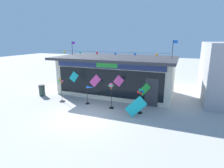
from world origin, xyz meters
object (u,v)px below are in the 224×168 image
kite_shop_building (117,75)px  wind_spinner_far_left (61,89)px  display_kite_on_ground (136,107)px  wind_spinner_left (89,91)px  wind_spinner_center_right (140,97)px  trash_bin (42,90)px  wind_spinner_center_left (111,89)px

kite_shop_building → wind_spinner_far_left: (-3.07, -3.66, -0.62)m
wind_spinner_far_left → display_kite_on_ground: 5.91m
wind_spinner_left → wind_spinner_center_right: bearing=-4.7°
wind_spinner_far_left → wind_spinner_center_right: size_ratio=1.10×
kite_shop_building → wind_spinner_far_left: size_ratio=5.40×
wind_spinner_far_left → display_kite_on_ground: (5.86, -0.65, -0.35)m
kite_shop_building → trash_bin: size_ratio=10.67×
trash_bin → display_kite_on_ground: (8.34, -1.33, 0.20)m
wind_spinner_far_left → display_kite_on_ground: bearing=-6.3°
wind_spinner_left → trash_bin: (-4.69, 0.40, -0.52)m
wind_spinner_left → display_kite_on_ground: (3.64, -0.93, -0.33)m
wind_spinner_center_right → trash_bin: bearing=175.2°
kite_shop_building → wind_spinner_left: kite_shop_building is taller
kite_shop_building → wind_spinner_left: (-0.85, -3.38, -0.65)m
trash_bin → display_kite_on_ground: display_kite_on_ground is taller
kite_shop_building → wind_spinner_left: size_ratio=7.06×
wind_spinner_far_left → wind_spinner_center_left: wind_spinner_far_left is taller
trash_bin → wind_spinner_center_left: bearing=-5.1°
trash_bin → wind_spinner_far_left: bearing=-15.3°
wind_spinner_center_right → wind_spinner_left: bearing=175.3°
wind_spinner_far_left → wind_spinner_left: 2.24m
wind_spinner_center_right → wind_spinner_far_left: bearing=179.7°
wind_spinner_far_left → wind_spinner_left: size_ratio=1.31×
wind_spinner_left → trash_bin: wind_spinner_left is taller
wind_spinner_center_left → display_kite_on_ground: 2.16m
wind_spinner_center_left → trash_bin: wind_spinner_center_left is taller
kite_shop_building → wind_spinner_far_left: 4.82m
wind_spinner_left → trash_bin: bearing=175.1°
wind_spinner_left → wind_spinner_center_right: size_ratio=0.84×
display_kite_on_ground → wind_spinner_center_left: bearing=158.2°
wind_spinner_center_left → wind_spinner_left: bearing=174.4°
kite_shop_building → trash_bin: bearing=-151.7°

